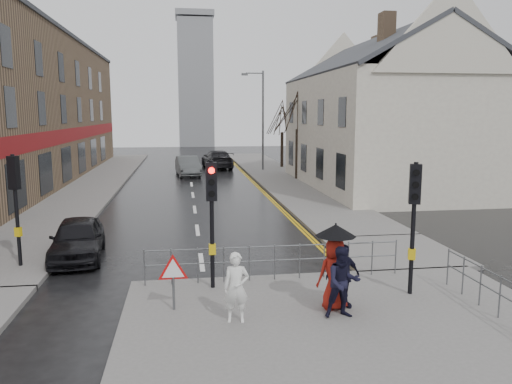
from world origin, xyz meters
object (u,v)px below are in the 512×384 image
object	(u,v)px
pedestrian_b	(343,282)
pedestrian_d	(343,276)
pedestrian_a	(236,287)
car_parked	(78,239)
pedestrian_with_umbrella	(335,263)
car_mid	(188,166)

from	to	relation	value
pedestrian_b	pedestrian_d	bearing A→B (deg)	73.32
pedestrian_a	pedestrian_d	xyz separation A→B (m)	(2.60, 0.47, -0.02)
pedestrian_b	car_parked	bearing A→B (deg)	139.53
pedestrian_b	car_parked	xyz separation A→B (m)	(-7.00, 6.20, -0.29)
pedestrian_a	pedestrian_with_umbrella	bearing A→B (deg)	17.11
car_parked	pedestrian_with_umbrella	bearing A→B (deg)	-44.33
pedestrian_b	car_mid	xyz separation A→B (m)	(-3.17, 27.99, -0.22)
pedestrian_b	pedestrian_with_umbrella	bearing A→B (deg)	95.35
pedestrian_b	car_mid	bearing A→B (deg)	97.53
pedestrian_with_umbrella	pedestrian_d	size ratio (longest dim) A/B	1.33
pedestrian_with_umbrella	pedestrian_d	distance (m)	0.42
pedestrian_d	car_mid	size ratio (longest dim) A/B	0.34
pedestrian_d	car_parked	world-z (taller)	pedestrian_d
pedestrian_a	car_mid	xyz separation A→B (m)	(-0.76, 27.87, -0.18)
pedestrian_with_umbrella	pedestrian_d	xyz separation A→B (m)	(0.23, 0.07, -0.35)
pedestrian_a	pedestrian_d	bearing A→B (deg)	17.83
pedestrian_b	pedestrian_d	xyz separation A→B (m)	(0.19, 0.58, -0.05)
car_parked	car_mid	world-z (taller)	car_mid
pedestrian_b	car_parked	size ratio (longest dim) A/B	0.42
pedestrian_d	car_parked	distance (m)	9.12
pedestrian_d	pedestrian_a	bearing A→B (deg)	176.47
pedestrian_b	car_parked	distance (m)	9.35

